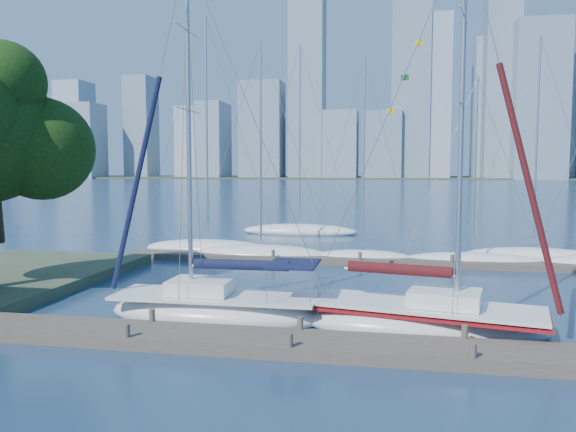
# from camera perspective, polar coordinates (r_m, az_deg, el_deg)

# --- Properties ---
(ground) EXTENTS (700.00, 700.00, 0.00)m
(ground) POSITION_cam_1_polar(r_m,az_deg,el_deg) (17.36, 0.73, -13.51)
(ground) COLOR navy
(ground) RESTS_ON ground
(near_dock) EXTENTS (26.00, 2.00, 0.40)m
(near_dock) POSITION_cam_1_polar(r_m,az_deg,el_deg) (17.30, 0.73, -12.88)
(near_dock) COLOR #463B33
(near_dock) RESTS_ON ground
(far_dock) EXTENTS (30.00, 1.80, 0.36)m
(far_dock) POSITION_cam_1_polar(r_m,az_deg,el_deg) (32.67, 9.16, -4.54)
(far_dock) COLOR #463B33
(far_dock) RESTS_ON ground
(far_shore) EXTENTS (800.00, 100.00, 1.50)m
(far_shore) POSITION_cam_1_polar(r_m,az_deg,el_deg) (336.28, 10.36, 3.82)
(far_shore) COLOR #38472D
(far_shore) RESTS_ON ground
(sailboat_navy) EXTENTS (7.99, 2.67, 13.49)m
(sailboat_navy) POSITION_cam_1_polar(r_m,az_deg,el_deg) (20.58, -7.37, -7.44)
(sailboat_navy) COLOR white
(sailboat_navy) RESTS_ON ground
(sailboat_maroon) EXTENTS (8.40, 4.18, 13.44)m
(sailboat_maroon) POSITION_cam_1_polar(r_m,az_deg,el_deg) (19.46, 14.03, -8.33)
(sailboat_maroon) COLOR white
(sailboat_maroon) RESTS_ON ground
(bg_boat_0) EXTENTS (8.90, 4.59, 15.54)m
(bg_boat_0) POSITION_cam_1_polar(r_m,az_deg,el_deg) (37.11, -8.11, -3.21)
(bg_boat_0) COLOR white
(bg_boat_0) RESTS_ON ground
(bg_boat_1) EXTENTS (8.73, 3.75, 13.34)m
(bg_boat_1) POSITION_cam_1_polar(r_m,az_deg,el_deg) (34.33, -2.74, -3.86)
(bg_boat_1) COLOR white
(bg_boat_1) RESTS_ON ground
(bg_boat_2) EXTENTS (6.36, 3.06, 12.19)m
(bg_boat_2) POSITION_cam_1_polar(r_m,az_deg,el_deg) (33.44, 7.60, -4.18)
(bg_boat_2) COLOR white
(bg_boat_2) RESTS_ON ground
(bg_boat_3) EXTENTS (8.17, 4.73, 10.88)m
(bg_boat_3) POSITION_cam_1_polar(r_m,az_deg,el_deg) (33.69, 18.25, -4.35)
(bg_boat_3) COLOR white
(bg_boat_3) RESTS_ON ground
(bg_boat_4) EXTENTS (8.22, 2.79, 13.49)m
(bg_boat_4) POSITION_cam_1_polar(r_m,az_deg,el_deg) (36.68, 23.59, -3.73)
(bg_boat_4) COLOR white
(bg_boat_4) RESTS_ON ground
(bg_boat_6) EXTENTS (9.93, 5.80, 15.98)m
(bg_boat_6) POSITION_cam_1_polar(r_m,az_deg,el_deg) (47.07, 1.19, -1.47)
(bg_boat_6) COLOR white
(bg_boat_6) RESTS_ON ground
(skyline) EXTENTS (502.49, 51.31, 111.68)m
(skyline) POSITION_cam_1_polar(r_m,az_deg,el_deg) (309.17, 16.26, 10.37)
(skyline) COLOR #7F94A4
(skyline) RESTS_ON ground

